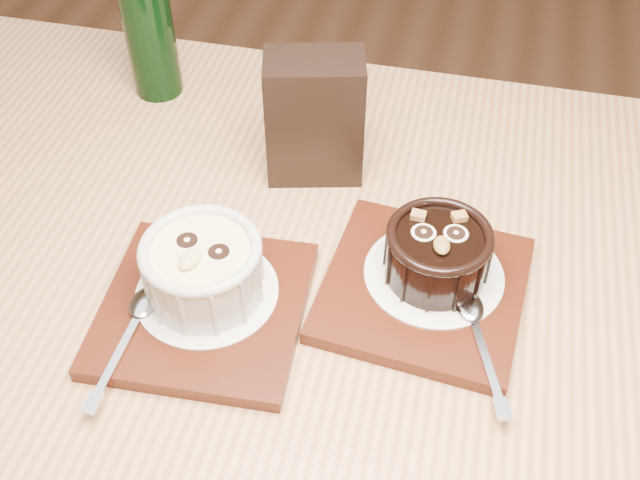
% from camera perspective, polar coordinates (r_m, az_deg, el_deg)
% --- Properties ---
extents(ground, '(5.00, 5.00, 0.00)m').
position_cam_1_polar(ground, '(1.48, -4.62, -14.70)').
color(ground, brown).
rests_on(ground, ground).
extents(table, '(1.21, 0.82, 0.75)m').
position_cam_1_polar(table, '(0.77, 0.53, -9.20)').
color(table, '#9F6D45').
rests_on(table, ground).
extents(tray_left, '(0.19, 0.19, 0.01)m').
position_cam_1_polar(tray_left, '(0.69, -8.86, -5.17)').
color(tray_left, '#44180B').
rests_on(tray_left, table).
extents(doily_left, '(0.13, 0.13, 0.00)m').
position_cam_1_polar(doily_left, '(0.69, -8.59, -3.90)').
color(doily_left, white).
rests_on(doily_left, tray_left).
extents(ramekin_white, '(0.11, 0.11, 0.06)m').
position_cam_1_polar(ramekin_white, '(0.66, -8.91, -2.03)').
color(ramekin_white, silver).
rests_on(ramekin_white, doily_left).
extents(spoon_left, '(0.03, 0.13, 0.01)m').
position_cam_1_polar(spoon_left, '(0.67, -14.39, -6.89)').
color(spoon_left, '#B9BBC2').
rests_on(spoon_left, tray_left).
extents(tray_right, '(0.19, 0.19, 0.01)m').
position_cam_1_polar(tray_right, '(0.70, 7.88, -3.71)').
color(tray_right, '#44180B').
rests_on(tray_right, table).
extents(doily_right, '(0.13, 0.13, 0.00)m').
position_cam_1_polar(doily_right, '(0.70, 8.67, -2.56)').
color(doily_right, white).
rests_on(doily_right, tray_right).
extents(ramekin_dark, '(0.10, 0.10, 0.06)m').
position_cam_1_polar(ramekin_dark, '(0.68, 8.95, -0.86)').
color(ramekin_dark, black).
rests_on(ramekin_dark, doily_right).
extents(spoon_right, '(0.07, 0.13, 0.01)m').
position_cam_1_polar(spoon_right, '(0.66, 12.05, -7.23)').
color(spoon_right, '#B9BBC2').
rests_on(spoon_right, tray_right).
extents(condiment_stand, '(0.11, 0.08, 0.14)m').
position_cam_1_polar(condiment_stand, '(0.78, -0.42, 9.28)').
color(condiment_stand, black).
rests_on(condiment_stand, table).
extents(green_bottle, '(0.06, 0.06, 0.22)m').
position_cam_1_polar(green_bottle, '(0.92, -12.91, 15.45)').
color(green_bottle, black).
rests_on(green_bottle, table).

